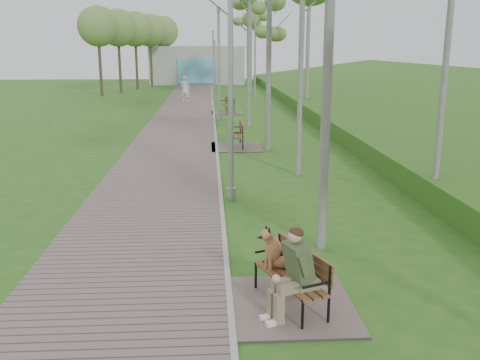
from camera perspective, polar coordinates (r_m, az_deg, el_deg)
The scene contains 16 objects.
ground at distance 9.43m, azimuth -1.34°, elevation -10.22°, with size 120.00×120.00×0.00m, color #275B1B.
walkway at distance 30.38m, azimuth -6.10°, elevation 6.62°, with size 3.50×67.00×0.04m, color #6F5F5A.
kerb at distance 30.35m, azimuth -2.78°, elevation 6.68°, with size 0.10×67.00×0.05m, color #999993.
embankment at distance 31.37m, azimuth 19.88°, elevation 6.06°, with size 14.00×70.00×1.60m, color #467324.
building_north at distance 59.62m, azimuth -4.59°, elevation 12.12°, with size 10.00×5.20×4.00m.
bench_main at distance 8.21m, azimuth 5.05°, elevation -10.61°, with size 1.86×2.06×1.62m.
bench_second at distance 21.20m, azimuth -0.46°, elevation 4.09°, with size 1.99×2.21×1.22m.
bench_third at distance 32.68m, azimuth -1.44°, elevation 7.55°, with size 1.88×2.09×1.15m.
lamp_post_near at distance 13.41m, azimuth -0.99°, elevation 9.07°, with size 0.23×0.23×5.82m.
lamp_post_second at distance 28.90m, azimuth -2.27°, elevation 11.76°, with size 0.23×0.23×5.90m.
lamp_post_third at distance 40.96m, azimuth -2.86°, elevation 11.87°, with size 0.20×0.20×5.09m.
lamp_post_far at distance 49.96m, azimuth -2.71°, elevation 11.93°, with size 0.17×0.17×4.51m.
pedestrian_near at distance 39.12m, azimuth -5.88°, elevation 9.63°, with size 0.70×0.46×1.92m, color silver.
birch_far_b at distance 35.91m, azimuth 3.26°, elevation 16.56°, with size 2.27×2.27×7.01m.
birch_distant_a at distance 46.73m, azimuth 1.21°, elevation 17.66°, with size 2.36×2.36×8.76m.
birch_distant_b at distance 57.32m, azimuth 0.82°, elevation 17.16°, with size 2.33×2.33×8.99m.
Camera 1 is at (-0.28, -8.60, 3.86)m, focal length 40.00 mm.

